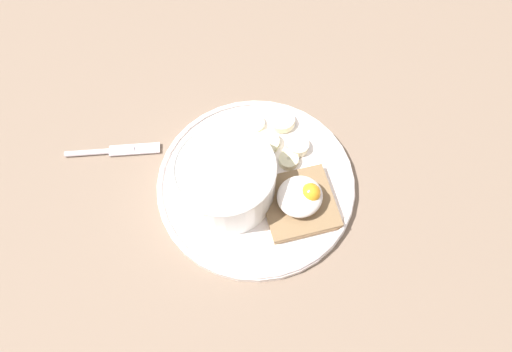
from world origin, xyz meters
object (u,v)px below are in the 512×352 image
Objects in this scene: oatmeal_bowl at (225,179)px; knife at (112,151)px; poached_egg at (301,196)px; toast_slice at (299,203)px; banana_slice_back at (297,146)px; banana_slice_right at (288,160)px; banana_slice_left at (268,142)px; banana_slice_inner at (283,122)px; banana_slice_front at (253,124)px.

knife is at bearing -57.46° from oatmeal_bowl.
poached_egg is 27.30cm from knife.
toast_slice is 2.18cm from poached_egg.
toast_slice is 26.94cm from knife.
banana_slice_right is (2.25, 0.89, -0.19)cm from banana_slice_back.
toast_slice is 0.99× the size of knife.
banana_slice_right is (-9.26, 1.21, -2.82)cm from oatmeal_bowl.
banana_slice_left is at bearing -79.86° from banana_slice_right.
oatmeal_bowl is 13.25cm from banana_slice_inner.
banana_slice_front is 1.18× the size of banana_slice_right.
banana_slice_right is (-0.52, 7.54, 0.10)cm from banana_slice_front.
banana_slice_right is at bearing 139.56° from knife.
oatmeal_bowl reaches higher than toast_slice.
banana_slice_left reaches higher than banana_slice_inner.
banana_slice_front is at bearing -144.08° from oatmeal_bowl.
banana_slice_left is 3.84cm from banana_slice_right.
banana_slice_left is 21.66cm from knife.
toast_slice is 2.49× the size of banana_slice_left.
banana_slice_front is 1.34× the size of banana_slice_back.
poached_egg reaches higher than banana_slice_left.
banana_slice_back reaches higher than banana_slice_front.
banana_slice_front reaches higher than knife.
oatmeal_bowl is at bearing -48.47° from toast_slice.
toast_slice is at bearing 80.08° from banana_slice_front.
oatmeal_bowl is at bearing 122.54° from knife.
oatmeal_bowl is 9.75cm from banana_slice_right.
poached_egg is at bearing 148.52° from toast_slice.
oatmeal_bowl is 1.11× the size of toast_slice.
banana_slice_back is at bearing 178.41° from oatmeal_bowl.
poached_egg is 0.49× the size of knife.
banana_slice_right is at bearing -115.77° from toast_slice.
banana_slice_right is 24.47cm from knife.
banana_slice_back is (-11.51, 0.32, -2.62)cm from oatmeal_bowl.
toast_slice is 13.73cm from banana_slice_front.
banana_slice_front is at bearing -92.34° from banana_slice_left.
banana_slice_left is at bearing 87.66° from banana_slice_front.
toast_slice is 8.58cm from banana_slice_back.
banana_slice_back reaches higher than toast_slice.
toast_slice is 10.01cm from banana_slice_left.
oatmeal_bowl reaches higher than banana_slice_right.
oatmeal_bowl is 3.53× the size of banana_slice_inner.
banana_slice_right is (-2.73, -6.08, -2.40)cm from poached_egg.
poached_egg is 1.79× the size of banana_slice_back.
toast_slice is 2.66× the size of banana_slice_front.
banana_slice_left is (-2.21, -9.76, -0.08)cm from toast_slice.
banana_slice_left is (-8.58, -2.57, -2.67)cm from oatmeal_bowl.
toast_slice is at bearing 64.23° from banana_slice_right.
knife is (9.34, -14.65, -3.96)cm from oatmeal_bowl.
oatmeal_bowl reaches higher than banana_slice_front.
banana_slice_front is 1.20× the size of banana_slice_inner.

